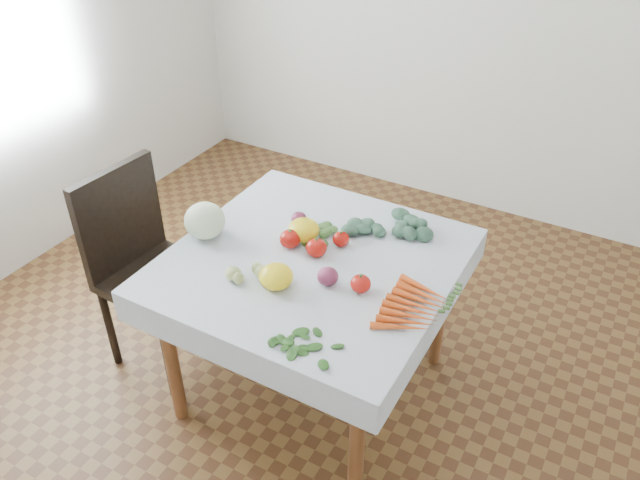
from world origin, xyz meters
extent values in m
plane|color=brown|center=(0.00, 0.00, 0.00)|extent=(4.00, 4.00, 0.00)
cube|color=white|center=(0.00, 2.00, 1.35)|extent=(4.00, 0.04, 2.70)
cube|color=brown|center=(0.00, 0.00, 0.73)|extent=(1.00, 1.00, 0.04)
cylinder|color=brown|center=(-0.44, -0.44, 0.35)|extent=(0.06, 0.06, 0.71)
cylinder|color=brown|center=(0.44, -0.44, 0.35)|extent=(0.06, 0.06, 0.71)
cylinder|color=brown|center=(-0.44, 0.44, 0.35)|extent=(0.06, 0.06, 0.71)
cylinder|color=brown|center=(0.44, 0.44, 0.35)|extent=(0.06, 0.06, 0.71)
cube|color=white|center=(0.00, 0.00, 0.75)|extent=(1.12, 1.12, 0.01)
cube|color=black|center=(-0.72, -0.16, 0.48)|extent=(0.48, 0.48, 0.04)
cube|color=black|center=(-0.93, -0.15, 0.75)|extent=(0.07, 0.45, 0.49)
cylinder|color=black|center=(-0.93, -0.34, 0.23)|extent=(0.04, 0.04, 0.46)
cylinder|color=black|center=(-0.55, -0.37, 0.23)|extent=(0.04, 0.04, 0.46)
cylinder|color=black|center=(-0.90, 0.05, 0.23)|extent=(0.04, 0.04, 0.46)
cylinder|color=black|center=(-0.52, 0.02, 0.23)|extent=(0.04, 0.04, 0.46)
ellipsoid|color=#E0F3CB|center=(-0.48, -0.08, 0.83)|extent=(0.22, 0.22, 0.16)
ellipsoid|color=#B0120B|center=(-0.12, 0.03, 0.79)|extent=(0.11, 0.11, 0.08)
ellipsoid|color=#B0120B|center=(0.26, -0.09, 0.79)|extent=(0.10, 0.10, 0.07)
ellipsoid|color=#B0120B|center=(0.06, 0.14, 0.79)|extent=(0.09, 0.09, 0.06)
ellipsoid|color=#B0120B|center=(0.00, 0.03, 0.79)|extent=(0.11, 0.11, 0.08)
ellipsoid|color=yellow|center=(-0.10, 0.10, 0.80)|extent=(0.16, 0.16, 0.09)
ellipsoid|color=yellow|center=(-0.03, -0.22, 0.80)|extent=(0.16, 0.16, 0.09)
ellipsoid|color=#5D1A34|center=(-0.18, 0.20, 0.79)|extent=(0.08, 0.08, 0.06)
ellipsoid|color=#5D1A34|center=(0.13, -0.11, 0.79)|extent=(0.09, 0.09, 0.07)
ellipsoid|color=#B0BB6C|center=(-0.13, -0.24, 0.78)|extent=(0.05, 0.05, 0.05)
ellipsoid|color=#B0BB6C|center=(-0.16, -0.23, 0.78)|extent=(0.05, 0.05, 0.05)
ellipsoid|color=#B0BB6C|center=(-0.12, -0.27, 0.78)|extent=(0.05, 0.05, 0.05)
ellipsoid|color=#B0BB6C|center=(-0.12, -0.20, 0.78)|extent=(0.05, 0.05, 0.05)
ellipsoid|color=#B0BB6C|center=(-0.20, -0.26, 0.78)|extent=(0.05, 0.05, 0.05)
cone|color=#E55819|center=(0.48, 0.02, 0.77)|extent=(0.22, 0.07, 0.03)
cone|color=#E55819|center=(0.48, -0.01, 0.77)|extent=(0.22, 0.05, 0.03)
cone|color=#E55819|center=(0.48, -0.05, 0.77)|extent=(0.21, 0.03, 0.03)
cone|color=#E55819|center=(0.48, -0.08, 0.77)|extent=(0.22, 0.05, 0.03)
cone|color=#E55819|center=(0.48, -0.11, 0.77)|extent=(0.22, 0.07, 0.03)
cone|color=#E55819|center=(0.48, -0.15, 0.77)|extent=(0.21, 0.08, 0.03)
cone|color=#E55819|center=(0.48, -0.18, 0.77)|extent=(0.21, 0.10, 0.03)
cone|color=#E55819|center=(0.48, -0.22, 0.77)|extent=(0.21, 0.12, 0.03)
ellipsoid|color=#3C6249|center=(0.22, 0.34, 0.78)|extent=(0.07, 0.07, 0.04)
ellipsoid|color=#3C6249|center=(0.17, 0.36, 0.78)|extent=(0.07, 0.07, 0.04)
ellipsoid|color=#3C6249|center=(0.20, 0.31, 0.78)|extent=(0.07, 0.07, 0.04)
ellipsoid|color=#3C6249|center=(0.23, 0.38, 0.78)|extent=(0.07, 0.07, 0.04)
ellipsoid|color=#3C6249|center=(0.14, 0.33, 0.78)|extent=(0.07, 0.07, 0.04)
ellipsoid|color=#3C6249|center=(0.26, 0.31, 0.78)|extent=(0.07, 0.07, 0.04)
ellipsoid|color=#3C6249|center=(0.17, 0.41, 0.78)|extent=(0.07, 0.07, 0.04)
ellipsoid|color=#3C6249|center=(0.16, 0.28, 0.78)|extent=(0.07, 0.07, 0.04)
ellipsoid|color=#3C6249|center=(0.29, 0.37, 0.78)|extent=(0.07, 0.07, 0.04)
ellipsoid|color=#3C6249|center=(0.09, 0.37, 0.78)|extent=(0.07, 0.07, 0.04)
ellipsoid|color=#3C6249|center=(0.25, 0.26, 0.78)|extent=(0.07, 0.07, 0.04)
ellipsoid|color=#3C6249|center=(0.23, 0.44, 0.78)|extent=(0.07, 0.07, 0.04)
ellipsoid|color=#3C6249|center=(0.08, 0.28, 0.78)|extent=(0.07, 0.07, 0.04)
ellipsoid|color=#3C6249|center=(0.34, 0.32, 0.78)|extent=(0.07, 0.07, 0.04)
ellipsoid|color=#3C6249|center=(0.10, 0.44, 0.78)|extent=(0.07, 0.07, 0.04)
ellipsoid|color=#275219|center=(0.24, -0.43, 0.76)|extent=(0.05, 0.03, 0.01)
ellipsoid|color=#275219|center=(0.22, -0.41, 0.76)|extent=(0.05, 0.03, 0.01)
ellipsoid|color=#275219|center=(0.22, -0.45, 0.76)|extent=(0.05, 0.03, 0.01)
ellipsoid|color=#275219|center=(0.26, -0.41, 0.76)|extent=(0.05, 0.03, 0.01)
ellipsoid|color=#275219|center=(0.19, -0.42, 0.76)|extent=(0.05, 0.03, 0.01)
ellipsoid|color=#275219|center=(0.26, -0.46, 0.76)|extent=(0.05, 0.03, 0.01)
ellipsoid|color=#275219|center=(0.23, -0.39, 0.76)|extent=(0.05, 0.03, 0.01)
ellipsoid|color=#275219|center=(0.19, -0.46, 0.76)|extent=(0.05, 0.03, 0.01)
ellipsoid|color=#275219|center=(0.30, -0.43, 0.76)|extent=(0.05, 0.03, 0.01)
ellipsoid|color=#275219|center=(0.18, -0.39, 0.76)|extent=(0.05, 0.03, 0.01)
ellipsoid|color=#275219|center=(0.24, -0.50, 0.76)|extent=(0.05, 0.03, 0.01)
ellipsoid|color=#275219|center=(0.28, -0.37, 0.76)|extent=(0.05, 0.03, 0.01)
ellipsoid|color=#275219|center=(0.14, -0.44, 0.76)|extent=(0.05, 0.03, 0.01)
ellipsoid|color=#275219|center=(0.31, -0.47, 0.76)|extent=(0.05, 0.03, 0.01)
ellipsoid|color=#275219|center=(0.20, -0.35, 0.76)|extent=(0.05, 0.03, 0.01)
ellipsoid|color=#517435|center=(-0.07, 0.15, 0.77)|extent=(0.05, 0.05, 0.02)
ellipsoid|color=#517435|center=(-0.09, 0.17, 0.77)|extent=(0.05, 0.05, 0.02)
ellipsoid|color=#517435|center=(-0.09, 0.13, 0.77)|extent=(0.05, 0.05, 0.02)
ellipsoid|color=#517435|center=(-0.05, 0.17, 0.77)|extent=(0.05, 0.05, 0.02)
ellipsoid|color=#517435|center=(-0.13, 0.16, 0.77)|extent=(0.05, 0.05, 0.02)
ellipsoid|color=#517435|center=(-0.05, 0.12, 0.77)|extent=(0.05, 0.05, 0.02)
ellipsoid|color=#517435|center=(-0.08, 0.21, 0.77)|extent=(0.05, 0.05, 0.02)
ellipsoid|color=#517435|center=(-0.14, 0.11, 0.77)|extent=(0.05, 0.05, 0.02)
ellipsoid|color=#517435|center=(0.00, 0.16, 0.77)|extent=(0.05, 0.05, 0.02)
ellipsoid|color=#517435|center=(-0.15, 0.21, 0.77)|extent=(0.05, 0.05, 0.02)
camera|label=1|loc=(1.03, -1.77, 2.27)|focal=35.00mm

